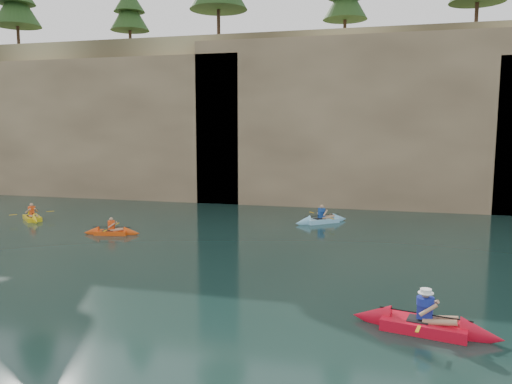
# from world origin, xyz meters

# --- Properties ---
(ground) EXTENTS (160.00, 160.00, 0.00)m
(ground) POSITION_xyz_m (0.00, 0.00, 0.00)
(ground) COLOR black
(ground) RESTS_ON ground
(cliff) EXTENTS (70.00, 16.00, 12.00)m
(cliff) POSITION_xyz_m (0.00, 30.00, 6.00)
(cliff) COLOR tan
(cliff) RESTS_ON ground
(cliff_slab_west) EXTENTS (26.00, 2.40, 10.56)m
(cliff_slab_west) POSITION_xyz_m (-20.00, 22.60, 5.28)
(cliff_slab_west) COLOR tan
(cliff_slab_west) RESTS_ON ground
(cliff_slab_center) EXTENTS (24.00, 2.40, 11.40)m
(cliff_slab_center) POSITION_xyz_m (2.00, 22.60, 5.70)
(cliff_slab_center) COLOR tan
(cliff_slab_center) RESTS_ON ground
(sea_cave_west) EXTENTS (4.50, 1.00, 4.00)m
(sea_cave_west) POSITION_xyz_m (-18.00, 21.95, 2.00)
(sea_cave_west) COLOR black
(sea_cave_west) RESTS_ON ground
(sea_cave_center) EXTENTS (3.50, 1.00, 3.20)m
(sea_cave_center) POSITION_xyz_m (-4.00, 21.95, 1.60)
(sea_cave_center) COLOR black
(sea_cave_center) RESTS_ON ground
(sea_cave_east) EXTENTS (5.00, 1.00, 4.50)m
(sea_cave_east) POSITION_xyz_m (10.00, 21.95, 2.25)
(sea_cave_east) COLOR black
(sea_cave_east) RESTS_ON ground
(main_kayaker) EXTENTS (3.92, 2.53, 1.42)m
(main_kayaker) POSITION_xyz_m (3.77, 2.23, 0.19)
(main_kayaker) COLOR red
(main_kayaker) RESTS_ON ground
(kayaker_orange) EXTENTS (2.90, 2.13, 1.07)m
(kayaker_orange) POSITION_xyz_m (-10.40, 10.73, 0.13)
(kayaker_orange) COLOR #EC480E
(kayaker_orange) RESTS_ON ground
(kayaker_yellow) EXTENTS (2.70, 2.52, 1.22)m
(kayaker_yellow) POSITION_xyz_m (-16.83, 13.04, 0.15)
(kayaker_yellow) COLOR yellow
(kayaker_yellow) RESTS_ON ground
(kayaker_ltblue_mid) EXTENTS (3.04, 2.71, 1.27)m
(kayaker_ltblue_mid) POSITION_xyz_m (-0.67, 16.35, 0.16)
(kayaker_ltblue_mid) COLOR #91D1F3
(kayaker_ltblue_mid) RESTS_ON ground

